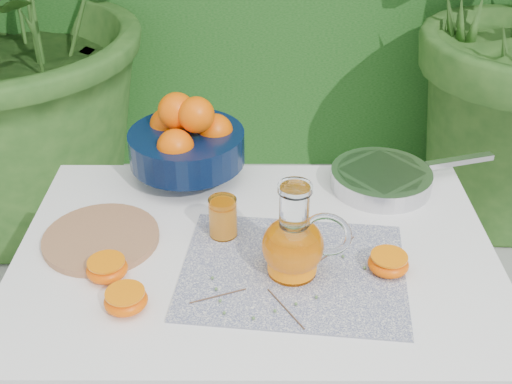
{
  "coord_description": "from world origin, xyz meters",
  "views": [
    {
      "loc": [
        -0.15,
        -1.12,
        1.57
      ],
      "look_at": [
        -0.15,
        -0.03,
        0.88
      ],
      "focal_mm": 45.0,
      "sensor_mm": 36.0,
      "label": 1
    }
  ],
  "objects_px": {
    "saute_pan": "(383,178)",
    "white_table": "(256,279)",
    "fruit_bowl": "(187,140)",
    "juice_pitcher": "(294,243)",
    "cutting_board": "(101,238)"
  },
  "relations": [
    {
      "from": "cutting_board",
      "to": "fruit_bowl",
      "type": "relative_size",
      "value": 0.71
    },
    {
      "from": "white_table",
      "to": "fruit_bowl",
      "type": "bearing_deg",
      "value": 119.08
    },
    {
      "from": "white_table",
      "to": "cutting_board",
      "type": "height_order",
      "value": "cutting_board"
    },
    {
      "from": "saute_pan",
      "to": "fruit_bowl",
      "type": "bearing_deg",
      "value": 174.02
    },
    {
      "from": "fruit_bowl",
      "to": "juice_pitcher",
      "type": "bearing_deg",
      "value": -57.31
    },
    {
      "from": "cutting_board",
      "to": "saute_pan",
      "type": "distance_m",
      "value": 0.67
    },
    {
      "from": "fruit_bowl",
      "to": "saute_pan",
      "type": "relative_size",
      "value": 0.78
    },
    {
      "from": "white_table",
      "to": "saute_pan",
      "type": "distance_m",
      "value": 0.41
    },
    {
      "from": "white_table",
      "to": "juice_pitcher",
      "type": "distance_m",
      "value": 0.19
    },
    {
      "from": "saute_pan",
      "to": "white_table",
      "type": "bearing_deg",
      "value": -140.65
    },
    {
      "from": "white_table",
      "to": "juice_pitcher",
      "type": "bearing_deg",
      "value": -45.62
    },
    {
      "from": "fruit_bowl",
      "to": "juice_pitcher",
      "type": "relative_size",
      "value": 1.71
    },
    {
      "from": "fruit_bowl",
      "to": "saute_pan",
      "type": "xyz_separation_m",
      "value": [
        0.47,
        -0.05,
        -0.08
      ]
    },
    {
      "from": "white_table",
      "to": "cutting_board",
      "type": "distance_m",
      "value": 0.34
    },
    {
      "from": "white_table",
      "to": "fruit_bowl",
      "type": "distance_m",
      "value": 0.39
    }
  ]
}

